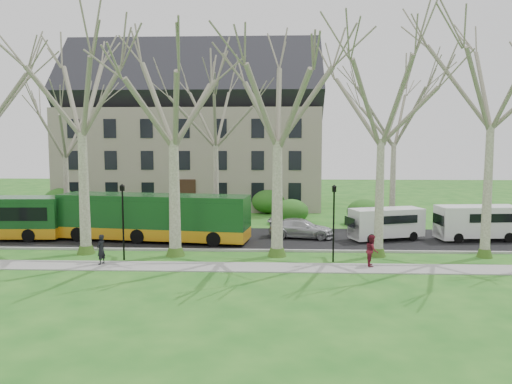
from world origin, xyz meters
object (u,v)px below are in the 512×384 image
pedestrian_b (372,250)px  pedestrian_a (101,249)px  van_b (477,223)px  bus_follow (154,217)px  van_a (386,224)px  sedan (301,228)px

pedestrian_b → pedestrian_a: bearing=98.3°
van_b → pedestrian_a: 24.61m
bus_follow → van_a: bus_follow is taller
sedan → pedestrian_b: (3.46, -7.80, 0.19)m
bus_follow → sedan: bearing=15.7°
bus_follow → pedestrian_a: (-1.30, -6.68, -0.80)m
sedan → pedestrian_a: (-11.39, -8.05, 0.16)m
pedestrian_b → bus_follow: bearing=71.9°
pedestrian_b → van_b: bearing=-41.7°
van_a → pedestrian_a: bearing=-173.7°
pedestrian_a → pedestrian_b: pedestrian_b is taller
van_b → pedestrian_b: van_b is taller
sedan → van_b: (11.99, -0.39, 0.51)m
bus_follow → pedestrian_b: bearing=-17.4°
sedan → pedestrian_b: 8.53m
pedestrian_a → pedestrian_b: bearing=107.4°
bus_follow → pedestrian_a: size_ratio=7.85×
sedan → van_a: 5.84m
sedan → pedestrian_a: size_ratio=2.76×
pedestrian_a → pedestrian_b: size_ratio=0.97×
van_a → van_b: bearing=-16.7°
van_a → van_b: 6.18m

